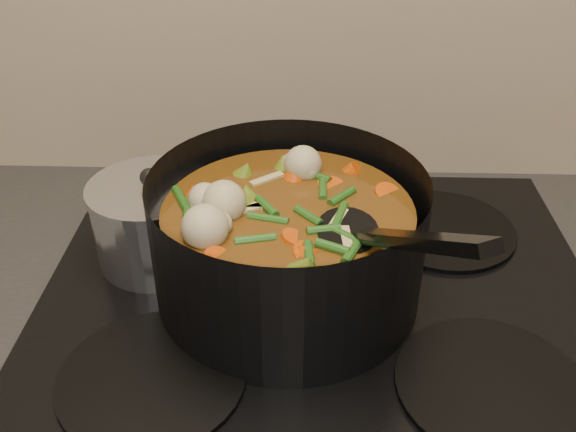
{
  "coord_description": "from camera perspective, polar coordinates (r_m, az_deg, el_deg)",
  "views": [
    {
      "loc": [
        -0.02,
        1.38,
        1.4
      ],
      "look_at": [
        -0.04,
        1.94,
        1.03
      ],
      "focal_mm": 40.0,
      "sensor_mm": 36.0,
      "label": 1
    }
  ],
  "objects": [
    {
      "name": "stockpot",
      "position": [
        0.68,
        0.03,
        -2.35
      ],
      "size": [
        0.35,
        0.38,
        0.21
      ],
      "rotation": [
        0.0,
        0.0,
        0.25
      ],
      "color": "black",
      "rests_on": "stovetop"
    },
    {
      "name": "stovetop",
      "position": [
        0.73,
        2.78,
        -7.5
      ],
      "size": [
        0.62,
        0.54,
        0.03
      ],
      "color": "black",
      "rests_on": "counter"
    },
    {
      "name": "saucepan",
      "position": [
        0.76,
        -11.73,
        -0.48
      ],
      "size": [
        0.15,
        0.15,
        0.12
      ],
      "rotation": [
        0.0,
        0.0,
        -0.22
      ],
      "color": "silver",
      "rests_on": "stovetop"
    }
  ]
}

